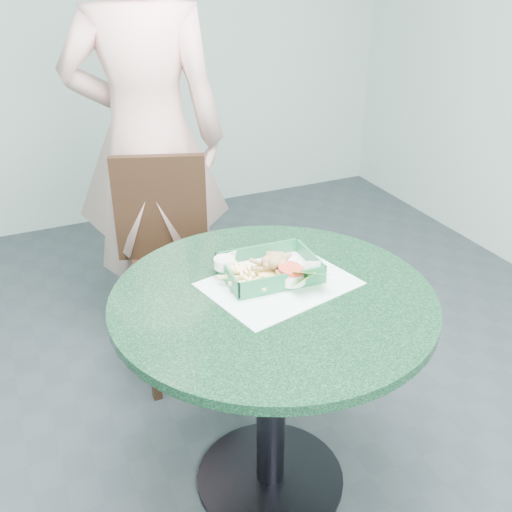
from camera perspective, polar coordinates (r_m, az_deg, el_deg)
name	(u,v)px	position (r m, az deg, el deg)	size (l,w,h in m)	color
floor	(270,479)	(2.27, 1.35, -20.45)	(4.00, 5.00, 0.02)	#303335
cafe_table	(272,346)	(1.88, 1.55, -8.61)	(0.97, 0.97, 0.75)	black
dining_chair	(170,253)	(2.55, -8.21, 0.30)	(0.39, 0.39, 0.93)	brown
diner_person	(143,85)	(2.59, -10.75, 15.68)	(0.85, 0.56, 2.34)	beige
placemat	(279,289)	(1.84, 2.21, -3.20)	(0.43, 0.32, 0.00)	silver
food_basket	(270,277)	(1.87, 1.31, -2.02)	(0.29, 0.21, 0.06)	#1D653E
crab_sandwich	(275,270)	(1.84, 1.85, -1.31)	(0.13, 0.13, 0.07)	tan
fries_pile	(245,282)	(1.80, -1.07, -2.50)	(0.11, 0.12, 0.05)	#FEE086
sauce_ramekin	(224,269)	(1.84, -3.03, -1.26)	(0.06, 0.06, 0.04)	white
garnish_cup	(296,280)	(1.81, 3.82, -2.28)	(0.13, 0.12, 0.05)	white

